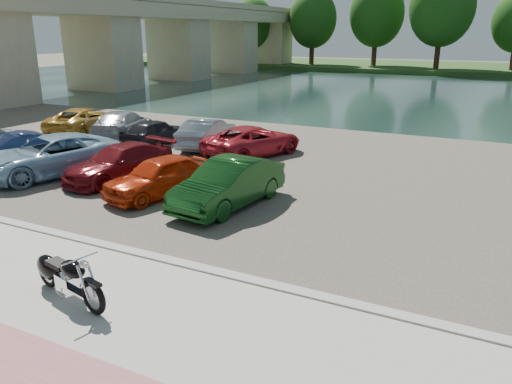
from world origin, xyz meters
TOP-DOWN VIEW (x-y plane):
  - ground at (0.00, 0.00)m, footprint 200.00×200.00m
  - promenade at (0.00, -1.00)m, footprint 60.00×6.00m
  - pink_path at (0.00, -2.50)m, footprint 60.00×2.00m
  - kerb at (0.00, 2.00)m, footprint 60.00×0.30m
  - parking_lot at (0.00, 11.00)m, footprint 60.00×18.00m
  - river at (0.00, 40.00)m, footprint 120.00×40.00m
  - far_bank at (0.00, 72.00)m, footprint 120.00×24.00m
  - bridge at (-28.00, 41.02)m, footprint 7.00×56.00m
  - far_trees at (4.36, 65.79)m, footprint 70.25×10.68m
  - motorcycle at (-1.11, -0.25)m, footprint 2.30×0.90m
  - car_1 at (-11.14, 6.58)m, footprint 2.44×4.04m
  - car_2 at (-8.61, 6.18)m, footprint 4.07×5.81m
  - car_3 at (-5.93, 6.85)m, footprint 2.51×4.56m
  - car_4 at (-3.49, 6.01)m, footprint 2.54×4.11m
  - car_5 at (-0.98, 6.11)m, footprint 1.95×4.45m
  - car_6 at (-13.62, 12.97)m, footprint 2.90×5.08m
  - car_7 at (-10.84, 12.63)m, footprint 3.59×5.22m
  - car_8 at (-8.46, 12.17)m, footprint 1.68×3.73m
  - car_9 at (-5.98, 12.84)m, footprint 1.99×4.22m
  - car_10 at (-3.34, 12.33)m, footprint 3.45×5.11m

SIDE VIEW (x-z plane):
  - ground at x=0.00m, z-range 0.00..0.00m
  - river at x=0.00m, z-range 0.00..0.00m
  - parking_lot at x=0.00m, z-range 0.00..0.04m
  - promenade at x=0.00m, z-range 0.00..0.10m
  - kerb at x=0.00m, z-range 0.00..0.14m
  - pink_path at x=0.00m, z-range 0.10..0.11m
  - far_bank at x=0.00m, z-range 0.00..0.60m
  - motorcycle at x=-1.11m, z-range 0.04..1.09m
  - car_8 at x=-8.46m, z-range 0.04..1.28m
  - car_3 at x=-5.93m, z-range 0.04..1.29m
  - car_1 at x=-11.14m, z-range 0.04..1.30m
  - car_10 at x=-3.34m, z-range 0.04..1.34m
  - car_4 at x=-3.49m, z-range 0.04..1.35m
  - car_6 at x=-13.62m, z-range 0.04..1.37m
  - car_9 at x=-5.98m, z-range 0.04..1.38m
  - car_7 at x=-10.84m, z-range 0.04..1.44m
  - car_5 at x=-0.98m, z-range 0.04..1.46m
  - car_2 at x=-8.61m, z-range 0.04..1.51m
  - bridge at x=-28.00m, z-range 1.24..9.79m
  - far_trees at x=4.36m, z-range 1.23..13.75m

